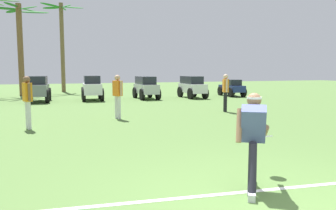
{
  "coord_description": "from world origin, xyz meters",
  "views": [
    {
      "loc": [
        -2.55,
        -3.3,
        1.74
      ],
      "look_at": [
        0.03,
        4.04,
        0.9
      ],
      "focal_mm": 35.0,
      "sensor_mm": 36.0,
      "label": 1
    }
  ],
  "objects_px": {
    "teammate_deep": "(225,89)",
    "parked_car_slot_e": "(146,87)",
    "parked_car_slot_f": "(192,86)",
    "palm_tree_left_of_centre": "(20,42)",
    "palm_tree_right_of_centre": "(62,40)",
    "teammate_midfield": "(27,97)",
    "parked_car_slot_c": "(38,88)",
    "teammate_near_sideline": "(118,92)",
    "parked_car_slot_d": "(92,87)",
    "parked_car_slot_g": "(232,88)",
    "frisbee_thrower": "(253,136)",
    "frisbee_in_flight": "(265,136)"
  },
  "relations": [
    {
      "from": "teammate_deep",
      "to": "teammate_near_sideline",
      "type": "bearing_deg",
      "value": -174.33
    },
    {
      "from": "parked_car_slot_f",
      "to": "parked_car_slot_d",
      "type": "bearing_deg",
      "value": 176.09
    },
    {
      "from": "parked_car_slot_c",
      "to": "parked_car_slot_g",
      "type": "bearing_deg",
      "value": -0.22
    },
    {
      "from": "parked_car_slot_c",
      "to": "parked_car_slot_e",
      "type": "height_order",
      "value": "parked_car_slot_c"
    },
    {
      "from": "frisbee_in_flight",
      "to": "parked_car_slot_e",
      "type": "relative_size",
      "value": 0.11
    },
    {
      "from": "frisbee_thrower",
      "to": "parked_car_slot_d",
      "type": "xyz_separation_m",
      "value": [
        -0.61,
        15.16,
        -0.05
      ]
    },
    {
      "from": "teammate_near_sideline",
      "to": "parked_car_slot_f",
      "type": "bearing_deg",
      "value": 50.23
    },
    {
      "from": "parked_car_slot_e",
      "to": "teammate_near_sideline",
      "type": "bearing_deg",
      "value": -112.55
    },
    {
      "from": "parked_car_slot_e",
      "to": "parked_car_slot_d",
      "type": "bearing_deg",
      "value": 177.49
    },
    {
      "from": "parked_car_slot_d",
      "to": "parked_car_slot_g",
      "type": "xyz_separation_m",
      "value": [
        9.06,
        -0.12,
        -0.18
      ]
    },
    {
      "from": "palm_tree_right_of_centre",
      "to": "parked_car_slot_c",
      "type": "bearing_deg",
      "value": -100.97
    },
    {
      "from": "parked_car_slot_f",
      "to": "palm_tree_left_of_centre",
      "type": "xyz_separation_m",
      "value": [
        -10.13,
        5.44,
        2.86
      ]
    },
    {
      "from": "parked_car_slot_f",
      "to": "palm_tree_right_of_centre",
      "type": "height_order",
      "value": "palm_tree_right_of_centre"
    },
    {
      "from": "teammate_near_sideline",
      "to": "parked_car_slot_e",
      "type": "height_order",
      "value": "teammate_near_sideline"
    },
    {
      "from": "parked_car_slot_e",
      "to": "parked_car_slot_g",
      "type": "relative_size",
      "value": 1.07
    },
    {
      "from": "frisbee_thrower",
      "to": "parked_car_slot_d",
      "type": "distance_m",
      "value": 15.17
    },
    {
      "from": "parked_car_slot_e",
      "to": "palm_tree_right_of_centre",
      "type": "bearing_deg",
      "value": 119.38
    },
    {
      "from": "teammate_near_sideline",
      "to": "teammate_midfield",
      "type": "bearing_deg",
      "value": -158.79
    },
    {
      "from": "parked_car_slot_d",
      "to": "frisbee_thrower",
      "type": "bearing_deg",
      "value": -87.7
    },
    {
      "from": "frisbee_thrower",
      "to": "teammate_deep",
      "type": "distance_m",
      "value": 8.91
    },
    {
      "from": "parked_car_slot_f",
      "to": "palm_tree_left_of_centre",
      "type": "bearing_deg",
      "value": 151.77
    },
    {
      "from": "parked_car_slot_e",
      "to": "palm_tree_left_of_centre",
      "type": "distance_m",
      "value": 9.33
    },
    {
      "from": "parked_car_slot_c",
      "to": "palm_tree_left_of_centre",
      "type": "xyz_separation_m",
      "value": [
        -1.2,
        5.1,
        2.83
      ]
    },
    {
      "from": "teammate_midfield",
      "to": "parked_car_slot_c",
      "type": "xyz_separation_m",
      "value": [
        -0.04,
        8.69,
        -0.2
      ]
    },
    {
      "from": "parked_car_slot_e",
      "to": "palm_tree_right_of_centre",
      "type": "xyz_separation_m",
      "value": [
        -4.49,
        7.98,
        3.31
      ]
    },
    {
      "from": "parked_car_slot_e",
      "to": "parked_car_slot_f",
      "type": "xyz_separation_m",
      "value": [
        2.9,
        -0.28,
        0.0
      ]
    },
    {
      "from": "frisbee_thrower",
      "to": "palm_tree_right_of_centre",
      "type": "height_order",
      "value": "palm_tree_right_of_centre"
    },
    {
      "from": "teammate_deep",
      "to": "parked_car_slot_g",
      "type": "bearing_deg",
      "value": 57.84
    },
    {
      "from": "teammate_midfield",
      "to": "parked_car_slot_e",
      "type": "xyz_separation_m",
      "value": [
        5.99,
        8.62,
        -0.22
      ]
    },
    {
      "from": "teammate_midfield",
      "to": "teammate_deep",
      "type": "xyz_separation_m",
      "value": [
        7.43,
        1.57,
        0.0
      ]
    },
    {
      "from": "frisbee_in_flight",
      "to": "teammate_deep",
      "type": "distance_m",
      "value": 8.15
    },
    {
      "from": "palm_tree_left_of_centre",
      "to": "parked_car_slot_c",
      "type": "bearing_deg",
      "value": -76.76
    },
    {
      "from": "frisbee_in_flight",
      "to": "parked_car_slot_d",
      "type": "xyz_separation_m",
      "value": [
        -1.22,
        14.6,
        0.11
      ]
    },
    {
      "from": "teammate_deep",
      "to": "teammate_midfield",
      "type": "bearing_deg",
      "value": -168.1
    },
    {
      "from": "teammate_deep",
      "to": "parked_car_slot_e",
      "type": "relative_size",
      "value": 0.65
    },
    {
      "from": "parked_car_slot_d",
      "to": "parked_car_slot_f",
      "type": "height_order",
      "value": "parked_car_slot_d"
    },
    {
      "from": "frisbee_in_flight",
      "to": "teammate_deep",
      "type": "height_order",
      "value": "teammate_deep"
    },
    {
      "from": "frisbee_in_flight",
      "to": "parked_car_slot_f",
      "type": "distance_m",
      "value": 14.99
    },
    {
      "from": "teammate_near_sideline",
      "to": "palm_tree_left_of_centre",
      "type": "bearing_deg",
      "value": 107.95
    },
    {
      "from": "teammate_deep",
      "to": "parked_car_slot_e",
      "type": "bearing_deg",
      "value": 101.59
    },
    {
      "from": "teammate_deep",
      "to": "parked_car_slot_c",
      "type": "bearing_deg",
      "value": 136.38
    },
    {
      "from": "teammate_deep",
      "to": "palm_tree_right_of_centre",
      "type": "bearing_deg",
      "value": 111.55
    },
    {
      "from": "teammate_deep",
      "to": "parked_car_slot_e",
      "type": "distance_m",
      "value": 7.21
    },
    {
      "from": "teammate_deep",
      "to": "parked_car_slot_f",
      "type": "xyz_separation_m",
      "value": [
        1.46,
        6.78,
        -0.22
      ]
    },
    {
      "from": "frisbee_thrower",
      "to": "parked_car_slot_e",
      "type": "xyz_separation_m",
      "value": [
        2.55,
        15.02,
        -0.07
      ]
    },
    {
      "from": "teammate_near_sideline",
      "to": "parked_car_slot_c",
      "type": "distance_m",
      "value": 8.12
    },
    {
      "from": "frisbee_thrower",
      "to": "parked_car_slot_d",
      "type": "relative_size",
      "value": 0.58
    },
    {
      "from": "parked_car_slot_c",
      "to": "teammate_midfield",
      "type": "bearing_deg",
      "value": -89.73
    },
    {
      "from": "parked_car_slot_f",
      "to": "parked_car_slot_g",
      "type": "xyz_separation_m",
      "value": [
        2.99,
        0.29,
        -0.16
      ]
    },
    {
      "from": "frisbee_in_flight",
      "to": "teammate_near_sideline",
      "type": "relative_size",
      "value": 0.16
    }
  ]
}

